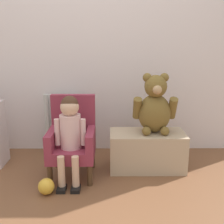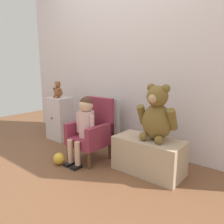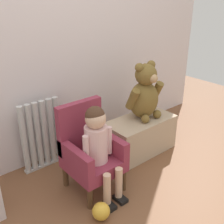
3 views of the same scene
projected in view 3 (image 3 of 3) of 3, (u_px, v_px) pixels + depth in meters
ground_plane at (140, 215)px, 1.97m from camera, size 6.00×6.00×0.00m
back_wall at (48, 22)px, 2.24m from camera, size 3.80×0.05×2.40m
radiator at (42, 135)px, 2.39m from camera, size 0.37×0.05×0.61m
child_armchair at (90, 150)px, 2.15m from camera, size 0.38×0.40×0.68m
child_figure at (98, 140)px, 2.01m from camera, size 0.25×0.35×0.71m
low_bench at (140, 135)px, 2.66m from camera, size 0.67×0.33×0.34m
large_teddy_bear at (145, 94)px, 2.55m from camera, size 0.38×0.27×0.53m
toy_ball at (101, 211)px, 1.92m from camera, size 0.12×0.12×0.12m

